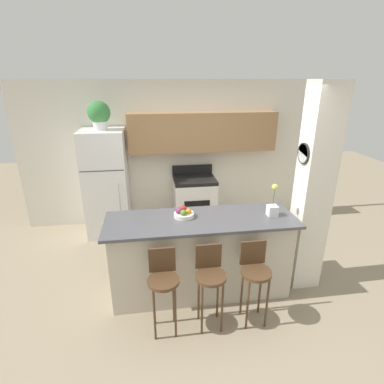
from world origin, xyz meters
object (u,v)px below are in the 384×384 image
at_px(potted_plant_on_fridge, 99,114).
at_px(fruit_bowl, 183,213).
at_px(refrigerator, 107,184).
at_px(bar_stool_right, 255,272).
at_px(stove_range, 194,202).
at_px(bar_stool_left, 163,281).
at_px(bar_stool_mid, 210,276).
at_px(orchid_vase, 273,207).

bearing_deg(potted_plant_on_fridge, fruit_bowl, -57.14).
relative_size(refrigerator, bar_stool_right, 1.91).
xyz_separation_m(refrigerator, potted_plant_on_fridge, (-0.00, 0.00, 1.14)).
bearing_deg(stove_range, bar_stool_left, -106.03).
distance_m(refrigerator, fruit_bowl, 2.05).
bearing_deg(bar_stool_mid, bar_stool_right, 0.00).
xyz_separation_m(bar_stool_right, fruit_bowl, (-0.69, 0.65, 0.45)).
height_order(bar_stool_mid, fruit_bowl, fruit_bowl).
xyz_separation_m(refrigerator, bar_stool_left, (0.82, -2.36, -0.28)).
xyz_separation_m(refrigerator, orchid_vase, (2.16, -1.83, 0.23)).
xyz_separation_m(bar_stool_left, fruit_bowl, (0.29, 0.65, 0.45)).
bearing_deg(bar_stool_left, fruit_bowl, 65.86).
bearing_deg(fruit_bowl, refrigerator, 122.86).
bearing_deg(orchid_vase, stove_range, 109.24).
xyz_separation_m(bar_stool_mid, orchid_vase, (0.86, 0.53, 0.51)).
bearing_deg(refrigerator, bar_stool_right, -52.72).
bearing_deg(potted_plant_on_fridge, refrigerator, -62.57).
relative_size(refrigerator, orchid_vase, 4.49).
xyz_separation_m(stove_range, bar_stool_mid, (-0.20, -2.41, 0.15)).
relative_size(bar_stool_left, fruit_bowl, 3.90).
distance_m(stove_range, bar_stool_mid, 2.42).
xyz_separation_m(bar_stool_left, orchid_vase, (1.35, 0.53, 0.51)).
bearing_deg(bar_stool_left, stove_range, 73.97).
height_order(stove_range, fruit_bowl, fruit_bowl).
bearing_deg(fruit_bowl, orchid_vase, -6.25).
height_order(refrigerator, stove_range, refrigerator).
relative_size(bar_stool_left, bar_stool_mid, 1.00).
xyz_separation_m(bar_stool_left, bar_stool_right, (0.98, 0.00, 0.00)).
bearing_deg(bar_stool_left, refrigerator, 109.11).
xyz_separation_m(bar_stool_mid, potted_plant_on_fridge, (-1.31, 2.36, 1.42)).
bearing_deg(potted_plant_on_fridge, bar_stool_right, -52.72).
distance_m(bar_stool_mid, bar_stool_right, 0.49).
bearing_deg(stove_range, orchid_vase, -70.76).
height_order(refrigerator, fruit_bowl, refrigerator).
xyz_separation_m(stove_range, bar_stool_left, (-0.69, -2.41, 0.15)).
distance_m(bar_stool_right, fruit_bowl, 1.04).
height_order(stove_range, bar_stool_mid, stove_range).
relative_size(bar_stool_left, orchid_vase, 2.35).
distance_m(refrigerator, stove_range, 1.57).
distance_m(potted_plant_on_fridge, orchid_vase, 2.98).
bearing_deg(bar_stool_left, bar_stool_mid, 0.00).
relative_size(potted_plant_on_fridge, orchid_vase, 1.11).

